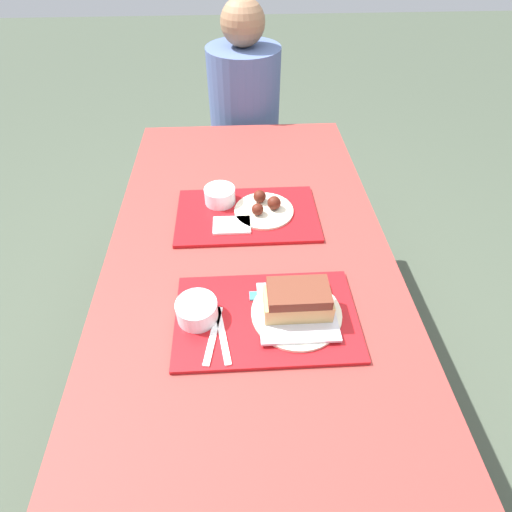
% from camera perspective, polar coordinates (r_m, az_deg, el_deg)
% --- Properties ---
extents(ground_plane, '(12.00, 12.00, 0.00)m').
position_cam_1_polar(ground_plane, '(1.74, -0.56, -18.77)').
color(ground_plane, '#424C3D').
extents(picnic_table, '(0.85, 1.79, 0.73)m').
position_cam_1_polar(picnic_table, '(1.21, -0.77, -4.69)').
color(picnic_table, maroon).
rests_on(picnic_table, ground_plane).
extents(picnic_bench_far, '(0.81, 0.28, 0.48)m').
position_cam_1_polar(picnic_bench_far, '(2.23, -2.06, 12.91)').
color(picnic_bench_far, maroon).
rests_on(picnic_bench_far, ground_plane).
extents(tray_near, '(0.46, 0.29, 0.01)m').
position_cam_1_polar(tray_near, '(1.02, 1.47, -8.78)').
color(tray_near, '#B21419').
rests_on(tray_near, picnic_table).
extents(tray_far, '(0.46, 0.29, 0.01)m').
position_cam_1_polar(tray_far, '(1.32, -1.23, 5.88)').
color(tray_far, '#B21419').
rests_on(tray_far, picnic_table).
extents(bowl_coleslaw_near, '(0.10, 0.10, 0.05)m').
position_cam_1_polar(bowl_coleslaw_near, '(1.00, -8.44, -7.58)').
color(bowl_coleslaw_near, silver).
rests_on(bowl_coleslaw_near, tray_near).
extents(brisket_sandwich_plate, '(0.23, 0.23, 0.10)m').
position_cam_1_polar(brisket_sandwich_plate, '(1.00, 5.92, -6.94)').
color(brisket_sandwich_plate, beige).
rests_on(brisket_sandwich_plate, tray_near).
extents(plastic_fork_near, '(0.05, 0.17, 0.00)m').
position_cam_1_polar(plastic_fork_near, '(0.99, -6.13, -11.16)').
color(plastic_fork_near, white).
rests_on(plastic_fork_near, tray_near).
extents(plastic_knife_near, '(0.04, 0.17, 0.00)m').
position_cam_1_polar(plastic_knife_near, '(0.99, -4.83, -11.13)').
color(plastic_knife_near, white).
rests_on(plastic_knife_near, tray_near).
extents(condiment_packet, '(0.04, 0.03, 0.01)m').
position_cam_1_polar(condiment_packet, '(1.06, 0.04, -5.72)').
color(condiment_packet, teal).
rests_on(condiment_packet, tray_near).
extents(bowl_coleslaw_far, '(0.10, 0.10, 0.05)m').
position_cam_1_polar(bowl_coleslaw_far, '(1.35, -5.19, 8.73)').
color(bowl_coleslaw_far, silver).
rests_on(bowl_coleslaw_far, tray_far).
extents(wings_plate_far, '(0.19, 0.19, 0.05)m').
position_cam_1_polar(wings_plate_far, '(1.32, 1.19, 7.01)').
color(wings_plate_far, beige).
rests_on(wings_plate_far, tray_far).
extents(napkin_far, '(0.12, 0.08, 0.01)m').
position_cam_1_polar(napkin_far, '(1.26, -3.48, 4.42)').
color(napkin_far, white).
rests_on(napkin_far, tray_far).
extents(person_seated_across, '(0.34, 0.34, 0.71)m').
position_cam_1_polar(person_seated_across, '(2.06, -1.69, 21.85)').
color(person_seated_across, '#4C6093').
rests_on(person_seated_across, picnic_bench_far).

